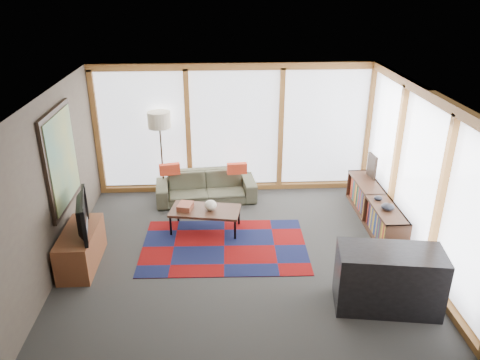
{
  "coord_description": "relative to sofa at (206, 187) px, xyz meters",
  "views": [
    {
      "loc": [
        -0.35,
        -6.41,
        4.11
      ],
      "look_at": [
        0.0,
        0.4,
        1.1
      ],
      "focal_mm": 35.0,
      "sensor_mm": 36.0,
      "label": 1
    }
  ],
  "objects": [
    {
      "name": "ground",
      "position": [
        0.59,
        -1.95,
        -0.28
      ],
      "size": [
        5.5,
        5.5,
        0.0
      ],
      "primitive_type": "plane",
      "color": "#282826",
      "rests_on": "ground"
    },
    {
      "name": "room_envelope",
      "position": [
        1.08,
        -1.39,
        1.26
      ],
      "size": [
        5.52,
        5.02,
        2.62
      ],
      "color": "#473B35",
      "rests_on": "ground"
    },
    {
      "name": "rug",
      "position": [
        0.32,
        -1.75,
        -0.28
      ],
      "size": [
        2.73,
        1.79,
        0.01
      ],
      "primitive_type": "cube",
      "rotation": [
        0.0,
        0.0,
        -0.03
      ],
      "color": "#670909",
      "rests_on": "ground"
    },
    {
      "name": "sofa",
      "position": [
        0.0,
        0.0,
        0.0
      ],
      "size": [
        1.99,
        0.94,
        0.56
      ],
      "primitive_type": "imported",
      "rotation": [
        0.0,
        0.0,
        0.1
      ],
      "color": "#3E402E",
      "rests_on": "ground"
    },
    {
      "name": "pillow_left",
      "position": [
        -0.69,
        0.0,
        0.39
      ],
      "size": [
        0.41,
        0.21,
        0.22
      ],
      "primitive_type": "cube",
      "rotation": [
        0.0,
        0.0,
        0.24
      ],
      "color": "red",
      "rests_on": "sofa"
    },
    {
      "name": "pillow_right",
      "position": [
        0.61,
        -0.02,
        0.39
      ],
      "size": [
        0.39,
        0.14,
        0.21
      ],
      "primitive_type": "cube",
      "rotation": [
        0.0,
        0.0,
        0.08
      ],
      "color": "red",
      "rests_on": "sofa"
    },
    {
      "name": "floor_lamp",
      "position": [
        -0.84,
        0.21,
        0.6
      ],
      "size": [
        0.44,
        0.44,
        1.75
      ],
      "primitive_type": null,
      "color": "black",
      "rests_on": "ground"
    },
    {
      "name": "coffee_table",
      "position": [
        0.01,
        -1.18,
        -0.08
      ],
      "size": [
        1.27,
        0.79,
        0.39
      ],
      "primitive_type": null,
      "rotation": [
        0.0,
        0.0,
        -0.17
      ],
      "color": "#382617",
      "rests_on": "ground"
    },
    {
      "name": "book_stack",
      "position": [
        -0.33,
        -1.14,
        0.16
      ],
      "size": [
        0.3,
        0.34,
        0.1
      ],
      "primitive_type": "cube",
      "rotation": [
        0.0,
        0.0,
        -0.24
      ],
      "color": "brown",
      "rests_on": "coffee_table"
    },
    {
      "name": "vase",
      "position": [
        0.1,
        -1.2,
        0.2
      ],
      "size": [
        0.22,
        0.22,
        0.18
      ],
      "primitive_type": "ellipsoid",
      "rotation": [
        0.0,
        0.0,
        0.03
      ],
      "color": "silver",
      "rests_on": "coffee_table"
    },
    {
      "name": "bookshelf",
      "position": [
        3.02,
        -1.08,
        -0.0
      ],
      "size": [
        0.41,
        2.25,
        0.56
      ],
      "primitive_type": null,
      "color": "#382617",
      "rests_on": "ground"
    },
    {
      "name": "bowl_a",
      "position": [
        3.01,
        -1.66,
        0.33
      ],
      "size": [
        0.24,
        0.24,
        0.11
      ],
      "primitive_type": "ellipsoid",
      "rotation": [
        0.0,
        0.0,
        0.12
      ],
      "color": "black",
      "rests_on": "bookshelf"
    },
    {
      "name": "bowl_b",
      "position": [
        2.97,
        -1.3,
        0.32
      ],
      "size": [
        0.16,
        0.16,
        0.07
      ],
      "primitive_type": "ellipsoid",
      "rotation": [
        0.0,
        0.0,
        0.09
      ],
      "color": "black",
      "rests_on": "bookshelf"
    },
    {
      "name": "shelf_picture",
      "position": [
        3.15,
        -0.31,
        0.51
      ],
      "size": [
        0.08,
        0.35,
        0.45
      ],
      "primitive_type": "cube",
      "rotation": [
        0.0,
        0.0,
        0.1
      ],
      "color": "black",
      "rests_on": "bookshelf"
    },
    {
      "name": "tv_console",
      "position": [
        -1.87,
        -2.16,
        0.01
      ],
      "size": [
        0.49,
        1.17,
        0.58
      ],
      "primitive_type": "cube",
      "color": "brown",
      "rests_on": "ground"
    },
    {
      "name": "television",
      "position": [
        -1.83,
        -2.19,
        0.59
      ],
      "size": [
        0.35,
        0.99,
        0.57
      ],
      "primitive_type": "imported",
      "rotation": [
        0.0,
        0.0,
        1.8
      ],
      "color": "black",
      "rests_on": "tv_console"
    },
    {
      "name": "bar_counter",
      "position": [
        2.45,
        -3.37,
        0.15
      ],
      "size": [
        1.43,
        0.82,
        0.86
      ],
      "primitive_type": "cube",
      "rotation": [
        0.0,
        0.0,
        -0.15
      ],
      "color": "black",
      "rests_on": "ground"
    }
  ]
}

